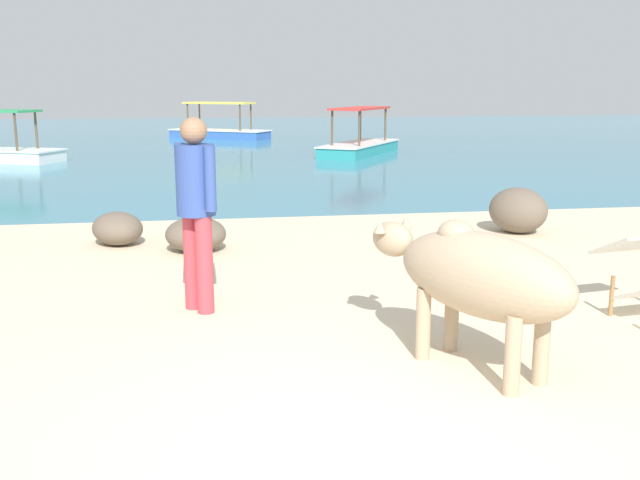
% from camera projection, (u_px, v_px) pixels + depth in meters
% --- Properties ---
extents(sand_beach, '(18.00, 14.00, 0.04)m').
position_uv_depth(sand_beach, '(352.00, 467.00, 3.67)').
color(sand_beach, beige).
rests_on(sand_beach, ground).
extents(water_surface, '(60.00, 36.00, 0.03)m').
position_uv_depth(water_surface, '(222.00, 142.00, 24.91)').
color(water_surface, teal).
rests_on(water_surface, ground).
extents(cow, '(1.14, 1.71, 0.99)m').
position_uv_depth(cow, '(477.00, 275.00, 4.76)').
color(cow, tan).
rests_on(cow, sand_beach).
extents(person_standing, '(0.33, 0.44, 1.62)m').
position_uv_depth(person_standing, '(196.00, 200.00, 5.96)').
color(person_standing, '#CC3D47').
rests_on(person_standing, sand_beach).
extents(shore_rock_large, '(0.95, 1.00, 0.58)m').
position_uv_depth(shore_rock_large, '(518.00, 210.00, 9.33)').
color(shore_rock_large, '#6B5B4C').
rests_on(shore_rock_large, sand_beach).
extents(shore_rock_medium, '(0.85, 0.86, 0.39)m').
position_uv_depth(shore_rock_medium, '(196.00, 234.00, 8.32)').
color(shore_rock_medium, '#6B5B4C').
rests_on(shore_rock_medium, sand_beach).
extents(shore_rock_flat, '(0.83, 0.89, 0.39)m').
position_uv_depth(shore_rock_flat, '(117.00, 228.00, 8.65)').
color(shore_rock_flat, '#6B5B4C').
rests_on(shore_rock_flat, sand_beach).
extents(boat_teal, '(2.95, 3.72, 1.29)m').
position_uv_depth(boat_teal, '(360.00, 144.00, 20.20)').
color(boat_teal, teal).
rests_on(boat_teal, water_surface).
extents(boat_blue, '(3.71, 2.97, 1.29)m').
position_uv_depth(boat_blue, '(220.00, 131.00, 26.14)').
color(boat_blue, '#3866B7').
rests_on(boat_blue, water_surface).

